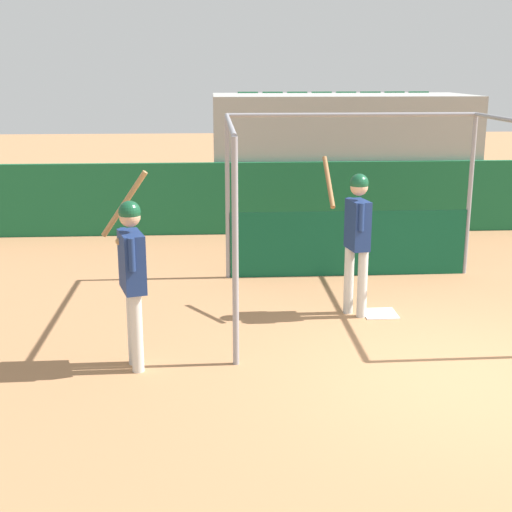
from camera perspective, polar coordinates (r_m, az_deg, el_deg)
The scene contains 7 objects.
ground_plane at distance 8.05m, azimuth 17.02°, elevation -9.35°, with size 60.00×60.00×0.00m, color #A8754C.
outfield_wall at distance 14.41m, azimuth 7.53°, elevation 4.69°, with size 24.00×0.12×1.43m.
bleacher_section at distance 15.54m, azimuth 6.72°, elevation 7.82°, with size 5.40×2.40×2.71m.
batting_cage at distance 10.63m, azimuth 8.14°, elevation 3.23°, with size 3.88×3.51×2.56m.
home_plate at distance 9.76m, azimuth 9.89°, elevation -4.56°, with size 0.44×0.44×0.02m.
player_batter at distance 9.37m, azimuth 8.05°, elevation 2.09°, with size 0.54×0.84×2.07m.
player_waiting at distance 7.72m, azimuth -9.90°, elevation -0.89°, with size 0.55×0.74×2.14m.
Camera 1 is at (-2.76, -6.85, 3.20)m, focal length 50.00 mm.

